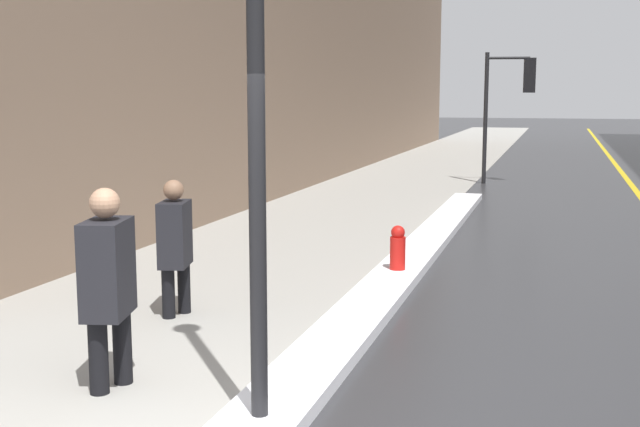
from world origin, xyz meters
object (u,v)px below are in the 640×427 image
object	(u,v)px
traffic_light_near	(513,89)
pedestrian_nearside	(175,241)
pedestrian_with_shoulder_bag	(108,279)
fire_hydrant	(398,253)

from	to	relation	value
traffic_light_near	pedestrian_nearside	xyz separation A→B (m)	(-2.65, -14.33, -1.68)
pedestrian_nearside	pedestrian_with_shoulder_bag	bearing A→B (deg)	-0.79
traffic_light_near	fire_hydrant	xyz separation A→B (m)	(-0.72, -11.90, -2.15)
pedestrian_with_shoulder_bag	fire_hydrant	distance (m)	4.79
pedestrian_nearside	fire_hydrant	size ratio (longest dim) A/B	2.11
pedestrian_with_shoulder_bag	fire_hydrant	world-z (taller)	pedestrian_with_shoulder_bag
fire_hydrant	traffic_light_near	bearing A→B (deg)	86.54
pedestrian_nearside	fire_hydrant	distance (m)	3.14
traffic_light_near	pedestrian_with_shoulder_bag	distance (m)	16.65
pedestrian_with_shoulder_bag	pedestrian_nearside	size ratio (longest dim) A/B	1.11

